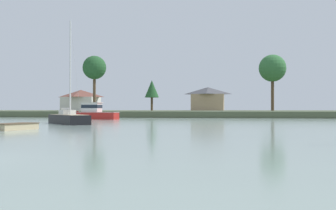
% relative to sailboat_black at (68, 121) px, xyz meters
% --- Properties ---
extents(far_shore_bank, '(179.93, 54.49, 1.14)m').
position_rel_sailboat_black_xyz_m(far_shore_bank, '(8.84, 57.34, 0.30)').
color(far_shore_bank, '#4C563D').
rests_on(far_shore_bank, ground).
extents(sailboat_black, '(7.07, 7.91, 11.74)m').
position_rel_sailboat_black_xyz_m(sailboat_black, '(0.00, 0.00, 0.00)').
color(sailboat_black, black).
rests_on(sailboat_black, ground).
extents(cruiser_red, '(8.95, 3.16, 4.80)m').
position_rel_sailboat_black_xyz_m(cruiser_red, '(-4.67, 19.09, 0.33)').
color(cruiser_red, '#B2231E').
rests_on(cruiser_red, ground).
extents(dinghy_sand, '(2.66, 4.16, 0.73)m').
position_rel_sailboat_black_xyz_m(dinghy_sand, '(0.90, -12.65, -0.09)').
color(dinghy_sand, tan).
rests_on(dinghy_sand, ground).
extents(shore_tree_left, '(3.55, 3.55, 7.63)m').
position_rel_sailboat_black_xyz_m(shore_tree_left, '(-3.09, 59.62, 6.25)').
color(shore_tree_left, brown).
rests_on(shore_tree_left, far_shore_bank).
extents(shore_tree_far_left, '(4.59, 4.59, 10.79)m').
position_rel_sailboat_black_xyz_m(shore_tree_far_left, '(-9.41, 34.95, 9.26)').
color(shore_tree_far_left, brown).
rests_on(shore_tree_far_left, far_shore_bank).
extents(shore_tree_left_mid, '(6.25, 6.25, 12.96)m').
position_rel_sailboat_black_xyz_m(shore_tree_left_mid, '(26.03, 55.99, 10.61)').
color(shore_tree_left_mid, brown).
rests_on(shore_tree_left_mid, far_shore_bank).
extents(cottage_near_water, '(9.08, 6.72, 6.17)m').
position_rel_sailboat_black_xyz_m(cottage_near_water, '(10.30, 67.98, 4.06)').
color(cottage_near_water, tan).
rests_on(cottage_near_water, far_shore_bank).
extents(cottage_behind_trees, '(9.46, 8.20, 5.56)m').
position_rel_sailboat_black_xyz_m(cottage_behind_trees, '(-23.82, 64.94, 3.75)').
color(cottage_behind_trees, silver).
rests_on(cottage_behind_trees, far_shore_bank).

